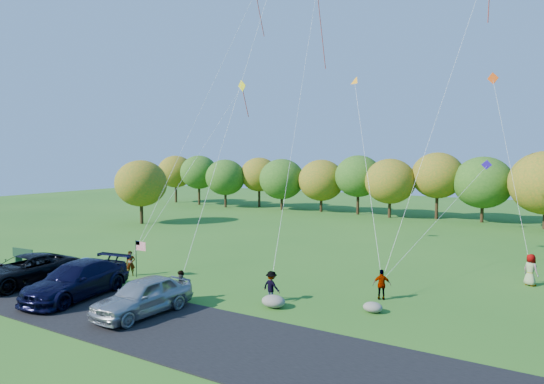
{
  "coord_description": "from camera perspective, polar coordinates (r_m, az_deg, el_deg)",
  "views": [
    {
      "loc": [
        17.55,
        -19.25,
        7.55
      ],
      "look_at": [
        2.06,
        6.0,
        5.25
      ],
      "focal_mm": 32.0,
      "sensor_mm": 36.0,
      "label": 1
    }
  ],
  "objects": [
    {
      "name": "flyer_c",
      "position": [
        25.34,
        -0.07,
        -11.03
      ],
      "size": [
        1.1,
        0.74,
        1.58
      ],
      "primitive_type": "imported",
      "rotation": [
        0.0,
        0.0,
        2.99
      ],
      "color": "#4C4C59",
      "rests_on": "ground"
    },
    {
      "name": "minivan_silver",
      "position": [
        23.98,
        -14.95,
        -11.74
      ],
      "size": [
        2.3,
        5.2,
        1.74
      ],
      "primitive_type": "imported",
      "rotation": [
        0.0,
        0.0,
        -0.05
      ],
      "color": "#999EA3",
      "rests_on": "asphalt_lane"
    },
    {
      "name": "treeline",
      "position": [
        57.48,
        14.84,
        1.4
      ],
      "size": [
        75.01,
        27.86,
        8.29
      ],
      "color": "#372514",
      "rests_on": "ground"
    },
    {
      "name": "ground",
      "position": [
        27.13,
        -10.61,
        -11.79
      ],
      "size": [
        140.0,
        140.0,
        0.0
      ],
      "primitive_type": "plane",
      "color": "#265E1A",
      "rests_on": "ground"
    },
    {
      "name": "boulder_near",
      "position": [
        24.52,
        0.17,
        -12.74
      ],
      "size": [
        1.23,
        0.96,
        0.61
      ],
      "primitive_type": "ellipsoid",
      "color": "gray",
      "rests_on": "ground"
    },
    {
      "name": "park_bench",
      "position": [
        37.63,
        -27.17,
        -6.69
      ],
      "size": [
        2.03,
        0.57,
        1.12
      ],
      "rotation": [
        0.0,
        0.0,
        0.08
      ],
      "color": "#13341C",
      "rests_on": "ground"
    },
    {
      "name": "flyer_b",
      "position": [
        25.9,
        -10.69,
        -10.78
      ],
      "size": [
        0.96,
        0.95,
        1.57
      ],
      "primitive_type": "imported",
      "rotation": [
        0.0,
        0.0,
        -0.73
      ],
      "color": "#4C4C59",
      "rests_on": "ground"
    },
    {
      "name": "minivan_navy",
      "position": [
        27.78,
        -22.03,
        -9.59
      ],
      "size": [
        3.47,
        6.58,
        1.82
      ],
      "primitive_type": "imported",
      "rotation": [
        0.0,
        0.0,
        0.15
      ],
      "color": "black",
      "rests_on": "asphalt_lane"
    },
    {
      "name": "flyer_e",
      "position": [
        31.93,
        28.13,
        -8.08
      ],
      "size": [
        1.07,
        1.0,
        1.84
      ],
      "primitive_type": "imported",
      "rotation": [
        0.0,
        0.0,
        2.51
      ],
      "color": "#4C4C59",
      "rests_on": "ground"
    },
    {
      "name": "boulder_far",
      "position": [
        24.31,
        11.77,
        -13.13
      ],
      "size": [
        0.95,
        0.79,
        0.49
      ],
      "primitive_type": "ellipsoid",
      "color": "slate",
      "rests_on": "ground"
    },
    {
      "name": "asphalt_lane",
      "position": [
        24.44,
        -17.1,
        -13.68
      ],
      "size": [
        44.0,
        6.0,
        0.06
      ],
      "primitive_type": "cube",
      "color": "black",
      "rests_on": "ground"
    },
    {
      "name": "flyer_d",
      "position": [
        26.26,
        12.79,
        -10.58
      ],
      "size": [
        1.01,
        0.72,
        1.59
      ],
      "primitive_type": "imported",
      "rotation": [
        0.0,
        0.0,
        3.54
      ],
      "color": "#4C4C59",
      "rests_on": "ground"
    },
    {
      "name": "flyer_a",
      "position": [
        31.67,
        -16.31,
        -8.08
      ],
      "size": [
        0.65,
        0.68,
        1.56
      ],
      "primitive_type": "imported",
      "rotation": [
        0.0,
        0.0,
        0.86
      ],
      "color": "#4C4C59",
      "rests_on": "ground"
    },
    {
      "name": "minivan_dark",
      "position": [
        31.6,
        -27.07,
        -8.18
      ],
      "size": [
        2.85,
        6.12,
        1.7
      ],
      "primitive_type": "imported",
      "rotation": [
        0.0,
        0.0,
        -0.01
      ],
      "color": "black",
      "rests_on": "asphalt_lane"
    },
    {
      "name": "flag_assembly",
      "position": [
        30.88,
        -15.4,
        -6.62
      ],
      "size": [
        0.85,
        0.55,
        2.3
      ],
      "color": "black",
      "rests_on": "ground"
    },
    {
      "name": "trash_barrel",
      "position": [
        33.22,
        -21.07,
        -8.14
      ],
      "size": [
        0.64,
        0.64,
        0.96
      ],
      "primitive_type": "cylinder",
      "color": "#0B27AD",
      "rests_on": "ground"
    }
  ]
}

